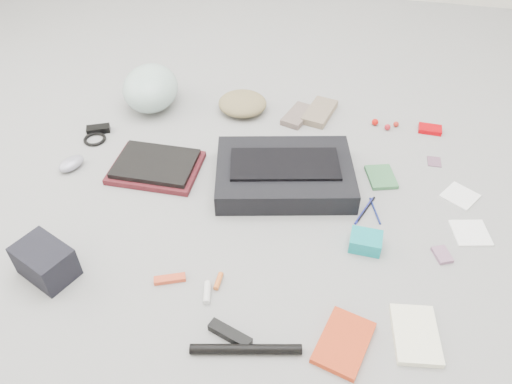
% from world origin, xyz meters
% --- Properties ---
extents(ground_plane, '(4.00, 4.00, 0.00)m').
position_xyz_m(ground_plane, '(0.00, 0.00, 0.00)').
color(ground_plane, gray).
extents(messenger_bag, '(0.57, 0.46, 0.08)m').
position_xyz_m(messenger_bag, '(0.08, 0.13, 0.04)').
color(messenger_bag, black).
rests_on(messenger_bag, ground_plane).
extents(bag_flap, '(0.42, 0.26, 0.01)m').
position_xyz_m(bag_flap, '(0.08, 0.13, 0.09)').
color(bag_flap, black).
rests_on(bag_flap, messenger_bag).
extents(laptop_sleeve, '(0.33, 0.25, 0.02)m').
position_xyz_m(laptop_sleeve, '(-0.41, 0.09, 0.01)').
color(laptop_sleeve, '#55161D').
rests_on(laptop_sleeve, ground_plane).
extents(laptop, '(0.30, 0.22, 0.02)m').
position_xyz_m(laptop, '(-0.41, 0.09, 0.03)').
color(laptop, black).
rests_on(laptop, laptop_sleeve).
extents(bike_helmet, '(0.30, 0.34, 0.18)m').
position_xyz_m(bike_helmet, '(-0.59, 0.51, 0.09)').
color(bike_helmet, '#ACCEC6').
rests_on(bike_helmet, ground_plane).
extents(beanie, '(0.22, 0.21, 0.07)m').
position_xyz_m(beanie, '(-0.19, 0.56, 0.04)').
color(beanie, olive).
rests_on(beanie, ground_plane).
extents(mitten_left, '(0.13, 0.19, 0.03)m').
position_xyz_m(mitten_left, '(0.06, 0.56, 0.01)').
color(mitten_left, '#736159').
rests_on(mitten_left, ground_plane).
extents(mitten_right, '(0.14, 0.22, 0.03)m').
position_xyz_m(mitten_right, '(0.15, 0.60, 0.02)').
color(mitten_right, '#83715C').
rests_on(mitten_right, ground_plane).
extents(power_brick, '(0.10, 0.08, 0.03)m').
position_xyz_m(power_brick, '(-0.74, 0.27, 0.01)').
color(power_brick, black).
rests_on(power_brick, ground_plane).
extents(cable_coil, '(0.11, 0.11, 0.01)m').
position_xyz_m(cable_coil, '(-0.73, 0.21, 0.01)').
color(cable_coil, black).
rests_on(cable_coil, ground_plane).
extents(mouse, '(0.10, 0.12, 0.04)m').
position_xyz_m(mouse, '(-0.74, 0.03, 0.02)').
color(mouse, '#8D8C9F').
rests_on(mouse, ground_plane).
extents(camera_bag, '(0.20, 0.18, 0.11)m').
position_xyz_m(camera_bag, '(-0.56, -0.45, 0.06)').
color(camera_bag, black).
rests_on(camera_bag, ground_plane).
extents(multitool, '(0.10, 0.06, 0.02)m').
position_xyz_m(multitool, '(-0.18, -0.40, 0.01)').
color(multitool, '#C74122').
rests_on(multitool, ground_plane).
extents(toiletry_tube_white, '(0.04, 0.08, 0.02)m').
position_xyz_m(toiletry_tube_white, '(-0.05, -0.42, 0.01)').
color(toiletry_tube_white, silver).
rests_on(toiletry_tube_white, ground_plane).
extents(toiletry_tube_orange, '(0.02, 0.06, 0.02)m').
position_xyz_m(toiletry_tube_orange, '(-0.03, -0.37, 0.01)').
color(toiletry_tube_orange, orange).
rests_on(toiletry_tube_orange, ground_plane).
extents(u_lock, '(0.13, 0.07, 0.03)m').
position_xyz_m(u_lock, '(0.05, -0.54, 0.01)').
color(u_lock, black).
rests_on(u_lock, ground_plane).
extents(bike_pump, '(0.30, 0.09, 0.03)m').
position_xyz_m(bike_pump, '(0.10, -0.58, 0.01)').
color(bike_pump, black).
rests_on(bike_pump, ground_plane).
extents(book_red, '(0.17, 0.21, 0.02)m').
position_xyz_m(book_red, '(0.36, -0.50, 0.01)').
color(book_red, red).
rests_on(book_red, ground_plane).
extents(book_white, '(0.15, 0.20, 0.02)m').
position_xyz_m(book_white, '(0.55, -0.43, 0.01)').
color(book_white, white).
rests_on(book_white, ground_plane).
extents(notepad, '(0.13, 0.15, 0.02)m').
position_xyz_m(notepad, '(0.43, 0.23, 0.01)').
color(notepad, '#336A40').
rests_on(notepad, ground_plane).
extents(pen_blue, '(0.06, 0.14, 0.01)m').
position_xyz_m(pen_blue, '(0.38, 0.04, 0.00)').
color(pen_blue, navy).
rests_on(pen_blue, ground_plane).
extents(pen_black, '(0.06, 0.14, 0.01)m').
position_xyz_m(pen_black, '(0.39, 0.05, 0.00)').
color(pen_black, black).
rests_on(pen_black, ground_plane).
extents(pen_navy, '(0.05, 0.12, 0.01)m').
position_xyz_m(pen_navy, '(0.42, 0.05, 0.00)').
color(pen_navy, navy).
rests_on(pen_navy, ground_plane).
extents(accordion_wallet, '(0.10, 0.08, 0.05)m').
position_xyz_m(accordion_wallet, '(0.39, -0.13, 0.03)').
color(accordion_wallet, teal).
rests_on(accordion_wallet, ground_plane).
extents(card_deck, '(0.07, 0.08, 0.01)m').
position_xyz_m(card_deck, '(0.64, -0.11, 0.01)').
color(card_deck, gray).
rests_on(card_deck, ground_plane).
extents(napkin_top, '(0.15, 0.15, 0.01)m').
position_xyz_m(napkin_top, '(0.72, 0.19, 0.00)').
color(napkin_top, white).
rests_on(napkin_top, ground_plane).
extents(napkin_bottom, '(0.14, 0.14, 0.01)m').
position_xyz_m(napkin_bottom, '(0.74, 0.01, 0.00)').
color(napkin_bottom, white).
rests_on(napkin_bottom, ground_plane).
extents(lollipop_a, '(0.04, 0.04, 0.03)m').
position_xyz_m(lollipop_a, '(0.39, 0.58, 0.01)').
color(lollipop_a, red).
rests_on(lollipop_a, ground_plane).
extents(lollipop_b, '(0.03, 0.03, 0.03)m').
position_xyz_m(lollipop_b, '(0.45, 0.56, 0.01)').
color(lollipop_b, '#AB1721').
rests_on(lollipop_b, ground_plane).
extents(lollipop_c, '(0.03, 0.03, 0.02)m').
position_xyz_m(lollipop_c, '(0.48, 0.59, 0.01)').
color(lollipop_c, '#A21E16').
rests_on(lollipop_c, ground_plane).
extents(altoids_tin, '(0.10, 0.06, 0.02)m').
position_xyz_m(altoids_tin, '(0.62, 0.59, 0.01)').
color(altoids_tin, '#BB0008').
rests_on(altoids_tin, ground_plane).
extents(stamp_sheet, '(0.05, 0.06, 0.00)m').
position_xyz_m(stamp_sheet, '(0.63, 0.38, 0.00)').
color(stamp_sheet, '#7A526A').
rests_on(stamp_sheet, ground_plane).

